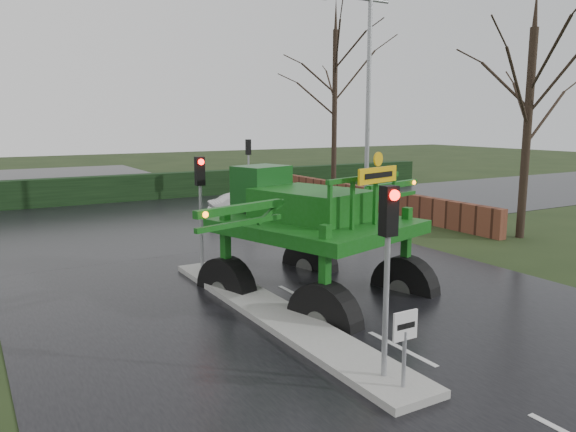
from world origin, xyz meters
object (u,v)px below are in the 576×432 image
keep_left_sign (405,337)px  traffic_signal_near (388,241)px  crop_sprayer (318,224)px  traffic_signal_far (248,156)px  traffic_signal_mid (200,188)px  white_sedan (250,220)px  street_light_right (363,88)px

keep_left_sign → traffic_signal_near: traffic_signal_near is taller
crop_sprayer → traffic_signal_far: bearing=51.9°
traffic_signal_mid → crop_sprayer: bearing=-82.0°
keep_left_sign → white_sedan: size_ratio=0.35×
crop_sprayer → street_light_right: bearing=31.7°
traffic_signal_near → street_light_right: size_ratio=0.35×
keep_left_sign → traffic_signal_mid: 9.12m
street_light_right → keep_left_sign: bearing=-125.1°
traffic_signal_mid → traffic_signal_far: size_ratio=1.00×
keep_left_sign → street_light_right: street_light_right is taller
crop_sprayer → white_sedan: crop_sprayer is taller
traffic_signal_near → street_light_right: bearing=53.9°
traffic_signal_far → white_sedan: 6.19m
traffic_signal_near → crop_sprayer: bearing=77.3°
street_light_right → white_sedan: bearing=144.6°
keep_left_sign → traffic_signal_far: 22.93m
crop_sprayer → white_sedan: (4.63, 12.68, -2.27)m
traffic_signal_near → crop_sprayer: size_ratio=0.43×
traffic_signal_near → traffic_signal_mid: same height
traffic_signal_near → street_light_right: street_light_right is taller
keep_left_sign → white_sedan: keep_left_sign is taller
keep_left_sign → street_light_right: bearing=54.9°
white_sedan → keep_left_sign: bearing=173.8°
keep_left_sign → traffic_signal_mid: (0.00, 8.99, 1.53)m
traffic_signal_far → street_light_right: 8.86m
traffic_signal_near → crop_sprayer: crop_sprayer is taller
street_light_right → crop_sprayer: street_light_right is taller
keep_left_sign → traffic_signal_near: (0.00, 0.49, 1.53)m
crop_sprayer → white_sedan: 13.69m
keep_left_sign → street_light_right: size_ratio=0.14×
traffic_signal_near → crop_sprayer: (0.74, 3.27, -0.32)m
traffic_signal_near → crop_sprayer: 3.37m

